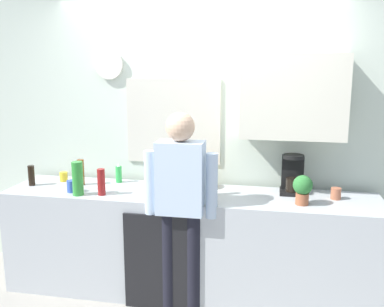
% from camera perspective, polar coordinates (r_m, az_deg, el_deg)
% --- Properties ---
extents(kitchen_counter, '(3.12, 0.64, 0.89)m').
position_cam_1_polar(kitchen_counter, '(3.79, -0.46, -11.67)').
color(kitchen_counter, '#B2B7BC').
rests_on(kitchen_counter, ground_plane).
extents(dishwasher_panel, '(0.56, 0.02, 0.80)m').
position_cam_1_polar(dishwasher_panel, '(3.55, -4.44, -14.17)').
color(dishwasher_panel, black).
rests_on(dishwasher_panel, ground_plane).
extents(back_wall_assembly, '(4.72, 0.42, 2.60)m').
position_cam_1_polar(back_wall_assembly, '(3.90, 2.13, 2.93)').
color(back_wall_assembly, silver).
rests_on(back_wall_assembly, ground_plane).
extents(coffee_maker, '(0.20, 0.20, 0.33)m').
position_cam_1_polar(coffee_maker, '(3.71, 13.05, -2.85)').
color(coffee_maker, black).
rests_on(coffee_maker, kitchen_counter).
extents(bottle_amber_beer, '(0.06, 0.06, 0.23)m').
position_cam_1_polar(bottle_amber_beer, '(3.98, -14.38, -2.40)').
color(bottle_amber_beer, brown).
rests_on(bottle_amber_beer, kitchen_counter).
extents(bottle_olive_oil, '(0.06, 0.06, 0.25)m').
position_cam_1_polar(bottle_olive_oil, '(3.55, 2.18, -3.58)').
color(bottle_olive_oil, olive).
rests_on(bottle_olive_oil, kitchen_counter).
extents(bottle_red_vinegar, '(0.06, 0.06, 0.22)m').
position_cam_1_polar(bottle_red_vinegar, '(3.64, -11.82, -3.68)').
color(bottle_red_vinegar, maroon).
rests_on(bottle_red_vinegar, kitchen_counter).
extents(bottle_dark_sauce, '(0.06, 0.06, 0.18)m').
position_cam_1_polar(bottle_dark_sauce, '(4.10, -20.33, -2.72)').
color(bottle_dark_sauce, black).
rests_on(bottle_dark_sauce, kitchen_counter).
extents(bottle_clear_soda, '(0.09, 0.09, 0.28)m').
position_cam_1_polar(bottle_clear_soda, '(3.67, -14.78, -3.19)').
color(bottle_clear_soda, '#2D8C33').
rests_on(bottle_clear_soda, kitchen_counter).
extents(cup_yellow_cup, '(0.07, 0.07, 0.08)m').
position_cam_1_polar(cup_yellow_cup, '(4.16, -16.49, -2.93)').
color(cup_yellow_cup, yellow).
rests_on(cup_yellow_cup, kitchen_counter).
extents(cup_terracotta_mug, '(0.08, 0.08, 0.09)m').
position_cam_1_polar(cup_terracotta_mug, '(3.66, 18.36, -5.02)').
color(cup_terracotta_mug, '#B26647').
rests_on(cup_terracotta_mug, kitchen_counter).
extents(cup_blue_mug, '(0.08, 0.08, 0.10)m').
position_cam_1_polar(cup_blue_mug, '(3.80, -15.48, -4.15)').
color(cup_blue_mug, '#3351B2').
rests_on(cup_blue_mug, kitchen_counter).
extents(mixing_bowl, '(0.22, 0.22, 0.08)m').
position_cam_1_polar(mixing_bowl, '(3.80, 1.50, -3.85)').
color(mixing_bowl, orange).
rests_on(mixing_bowl, kitchen_counter).
extents(potted_plant, '(0.15, 0.15, 0.23)m').
position_cam_1_polar(potted_plant, '(3.42, 14.32, -4.40)').
color(potted_plant, '#9E5638').
rests_on(potted_plant, kitchen_counter).
extents(dish_soap, '(0.06, 0.06, 0.18)m').
position_cam_1_polar(dish_soap, '(4.00, -9.59, -2.67)').
color(dish_soap, green).
rests_on(dish_soap, kitchen_counter).
extents(person_at_sink, '(0.57, 0.22, 1.60)m').
position_cam_1_polar(person_at_sink, '(3.34, -1.51, -5.73)').
color(person_at_sink, black).
rests_on(person_at_sink, ground_plane).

